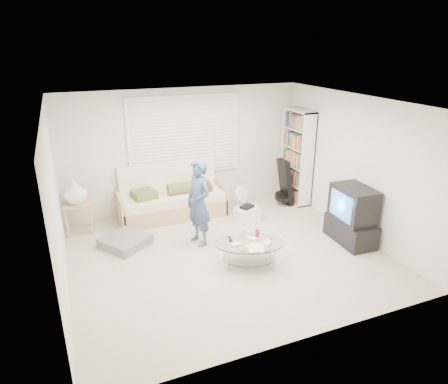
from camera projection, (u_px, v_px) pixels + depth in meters
name	position (u px, v px, depth m)	size (l,w,h in m)	color
ground	(226.00, 253.00, 6.71)	(5.00, 5.00, 0.00)	tan
room_shell	(215.00, 153.00, 6.55)	(5.02, 4.52, 2.51)	silver
window_blinds	(185.00, 136.00, 8.07)	(2.32, 0.08, 1.62)	silver
futon_sofa	(172.00, 200.00, 8.07)	(2.13, 0.86, 1.04)	tan
grey_floor_pillow	(126.00, 241.00, 6.95)	(0.70, 0.70, 0.16)	slate
side_table	(75.00, 194.00, 7.20)	(0.52, 0.42, 1.02)	tan
bookshelf	(297.00, 157.00, 8.60)	(0.32, 0.85, 2.01)	white
guitar_case	(285.00, 185.00, 8.55)	(0.36, 0.37, 1.00)	black
floor_fan	(242.00, 196.00, 8.26)	(0.35, 0.23, 0.57)	white
storage_bin	(247.00, 214.00, 7.89)	(0.47, 0.34, 0.32)	white
tv_unit	(352.00, 216.00, 6.94)	(0.56, 0.96, 1.02)	black
coffee_table	(249.00, 247.00, 6.25)	(1.24, 1.00, 0.52)	silver
standing_person	(199.00, 203.00, 6.80)	(0.56, 0.36, 1.52)	#2E4968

